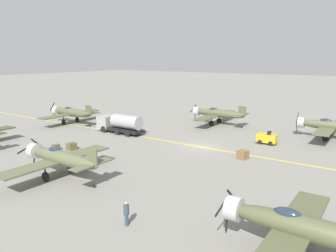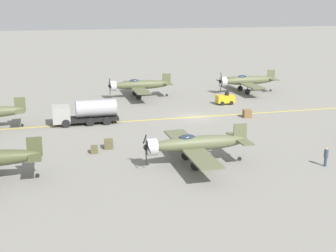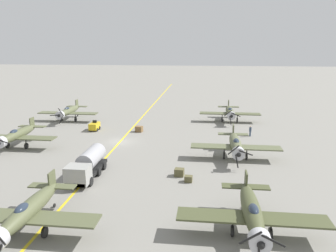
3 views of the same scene
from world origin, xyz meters
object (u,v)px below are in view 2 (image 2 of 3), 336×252
airplane_near_right (246,81)px  fuel_tanker (85,112)px  supply_crate_by_tanker (94,149)px  airplane_mid_left (194,144)px  supply_crate_mid_lane (109,144)px  ground_crew_walking (326,156)px  airplane_mid_right (139,85)px  tow_tractor (225,99)px  supply_crate_outboard (247,113)px

airplane_near_right → fuel_tanker: airplane_near_right is taller
airplane_near_right → supply_crate_by_tanker: size_ratio=14.07×
airplane_near_right → fuel_tanker: bearing=104.0°
airplane_mid_left → supply_crate_mid_lane: 10.10m
ground_crew_walking → supply_crate_by_tanker: (9.37, 20.25, -0.63)m
airplane_near_right → supply_crate_by_tanker: 37.97m
airplane_mid_left → airplane_near_right: 37.03m
airplane_mid_right → airplane_mid_left: same height
supply_crate_by_tanker → supply_crate_mid_lane: (1.17, -1.60, 0.10)m
airplane_near_right → ground_crew_walking: size_ratio=6.65×
airplane_mid_right → supply_crate_by_tanker: bearing=149.2°
tow_tractor → supply_crate_by_tanker: (-18.18, 21.16, -0.44)m
airplane_mid_left → fuel_tanker: airplane_mid_left is taller
airplane_near_right → airplane_mid_left: bearing=136.0°
airplane_mid_right → tow_tractor: bearing=-135.4°
fuel_tanker → ground_crew_walking: bearing=-136.5°
airplane_near_right → tow_tractor: (-7.62, 6.65, -1.22)m
fuel_tanker → ground_crew_walking: (-21.17, -20.08, -0.53)m
airplane_mid_right → fuel_tanker: airplane_mid_right is taller
airplane_mid_left → supply_crate_by_tanker: (5.89, 8.65, -1.66)m
tow_tractor → supply_crate_mid_lane: (-17.01, 19.55, -0.34)m
airplane_mid_left → supply_crate_by_tanker: airplane_mid_left is taller
airplane_mid_right → airplane_near_right: (-0.37, -18.05, 0.00)m
airplane_near_right → ground_crew_walking: (-35.17, 7.56, -1.03)m
fuel_tanker → airplane_near_right: bearing=-63.2°
tow_tractor → airplane_mid_right: bearing=54.9°
ground_crew_walking → supply_crate_by_tanker: ground_crew_walking is taller
airplane_mid_right → supply_crate_by_tanker: (-26.18, 9.76, -1.66)m
tow_tractor → supply_crate_by_tanker: bearing=130.7°
supply_crate_outboard → fuel_tanker: bearing=84.9°
tow_tractor → supply_crate_by_tanker: 27.90m
ground_crew_walking → supply_crate_mid_lane: (10.53, 18.65, -0.53)m
tow_tractor → supply_crate_mid_lane: size_ratio=2.40×
ground_crew_walking → airplane_mid_right: bearing=16.4°
airplane_near_right → ground_crew_walking: 35.98m
supply_crate_mid_lane → supply_crate_outboard: 21.30m
ground_crew_walking → airplane_near_right: bearing=-12.1°
supply_crate_by_tanker → tow_tractor: bearing=-49.3°
fuel_tanker → supply_crate_by_tanker: bearing=179.2°
fuel_tanker → airplane_mid_right: bearing=-33.7°
supply_crate_by_tanker → fuel_tanker: bearing=-0.8°
airplane_mid_left → supply_crate_by_tanker: bearing=57.6°
supply_crate_outboard → tow_tractor: bearing=-1.0°
airplane_mid_right → ground_crew_walking: 37.07m
airplane_mid_left → ground_crew_walking: 12.15m
airplane_mid_right → airplane_near_right: size_ratio=1.00×
airplane_mid_right → tow_tractor: airplane_mid_right is taller
supply_crate_by_tanker → supply_crate_outboard: supply_crate_outboard is taller
airplane_mid_right → fuel_tanker: (-14.37, 9.59, -0.50)m
ground_crew_walking → airplane_mid_left: bearing=73.3°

